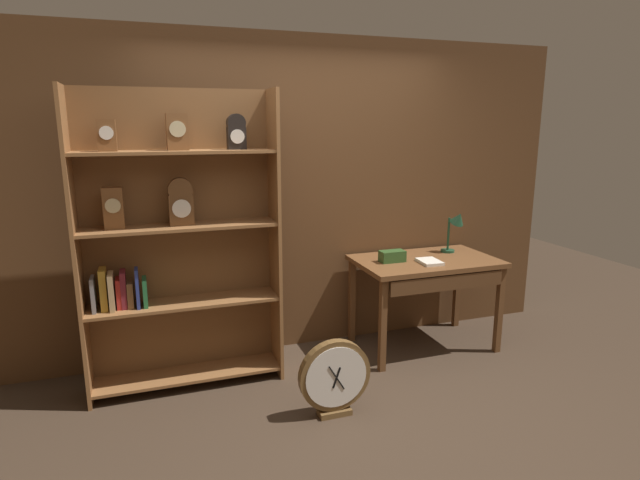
% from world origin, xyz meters
% --- Properties ---
extents(ground_plane, '(10.00, 10.00, 0.00)m').
position_xyz_m(ground_plane, '(0.00, 0.00, 0.00)').
color(ground_plane, '#3D2D21').
extents(back_wood_panel, '(4.80, 0.05, 2.60)m').
position_xyz_m(back_wood_panel, '(0.00, 1.41, 1.30)').
color(back_wood_panel, brown).
rests_on(back_wood_panel, ground).
extents(bookshelf, '(1.37, 0.31, 2.14)m').
position_xyz_m(bookshelf, '(-1.05, 0.99, 1.07)').
color(bookshelf, brown).
rests_on(bookshelf, ground).
extents(workbench, '(1.18, 0.72, 0.79)m').
position_xyz_m(workbench, '(0.98, 0.97, 0.69)').
color(workbench, brown).
rests_on(workbench, ground).
extents(desk_lamp, '(0.20, 0.20, 0.38)m').
position_xyz_m(desk_lamp, '(1.34, 1.11, 1.04)').
color(desk_lamp, '#1E472D').
rests_on(desk_lamp, workbench).
extents(toolbox_small, '(0.21, 0.11, 0.09)m').
position_xyz_m(toolbox_small, '(0.67, 1.01, 0.83)').
color(toolbox_small, '#2D5123').
rests_on(toolbox_small, workbench).
extents(open_repair_manual, '(0.17, 0.23, 0.02)m').
position_xyz_m(open_repair_manual, '(0.94, 0.87, 0.80)').
color(open_repair_manual, silver).
rests_on(open_repair_manual, workbench).
extents(round_clock_large, '(0.49, 0.11, 0.53)m').
position_xyz_m(round_clock_large, '(-0.13, 0.22, 0.27)').
color(round_clock_large, brown).
rests_on(round_clock_large, ground).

